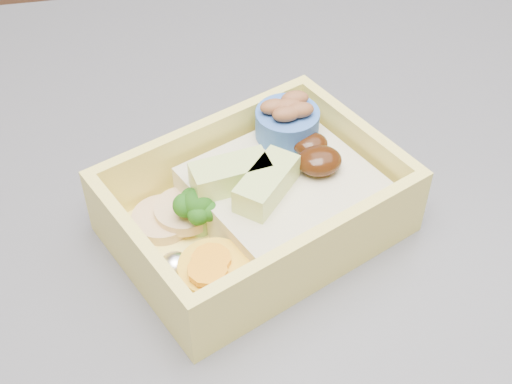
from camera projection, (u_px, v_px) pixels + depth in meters
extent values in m
cube|color=#343439|center=(201.00, 360.00, 0.43)|extent=(1.24, 0.84, 0.04)
cube|color=#FFE969|center=(256.00, 225.00, 0.48)|extent=(0.22, 0.19, 0.01)
cube|color=#FFE969|center=(205.00, 147.00, 0.50)|extent=(0.17, 0.08, 0.04)
cube|color=#FFE969|center=(315.00, 256.00, 0.43)|extent=(0.17, 0.08, 0.04)
cube|color=#FFE969|center=(356.00, 147.00, 0.50)|extent=(0.06, 0.11, 0.04)
cube|color=#FFE969|center=(139.00, 257.00, 0.43)|extent=(0.06, 0.11, 0.04)
cube|color=tan|center=(283.00, 193.00, 0.48)|extent=(0.14, 0.14, 0.03)
ellipsoid|color=#331607|center=(319.00, 161.00, 0.47)|extent=(0.04, 0.04, 0.02)
ellipsoid|color=#331607|center=(310.00, 144.00, 0.48)|extent=(0.03, 0.03, 0.01)
cube|color=#C7E075|center=(267.00, 183.00, 0.45)|extent=(0.05, 0.05, 0.02)
cube|color=#C7E075|center=(230.00, 175.00, 0.45)|extent=(0.05, 0.03, 0.02)
cylinder|color=#80AA5B|center=(200.00, 222.00, 0.46)|extent=(0.01, 0.01, 0.02)
sphere|color=#1F5A14|center=(198.00, 203.00, 0.45)|extent=(0.02, 0.02, 0.02)
sphere|color=#1F5A14|center=(206.00, 197.00, 0.46)|extent=(0.02, 0.02, 0.02)
sphere|color=#1F5A14|center=(185.00, 205.00, 0.45)|extent=(0.02, 0.02, 0.02)
sphere|color=#1F5A14|center=(208.00, 211.00, 0.45)|extent=(0.01, 0.01, 0.01)
sphere|color=#1F5A14|center=(198.00, 215.00, 0.45)|extent=(0.01, 0.01, 0.01)
sphere|color=#1F5A14|center=(191.00, 198.00, 0.46)|extent=(0.01, 0.01, 0.01)
cylinder|color=gold|center=(215.00, 275.00, 0.43)|extent=(0.04, 0.04, 0.02)
cylinder|color=orange|center=(211.00, 259.00, 0.42)|extent=(0.02, 0.02, 0.00)
cylinder|color=orange|center=(208.00, 270.00, 0.42)|extent=(0.02, 0.02, 0.00)
cylinder|color=tan|center=(162.00, 220.00, 0.47)|extent=(0.04, 0.04, 0.01)
cylinder|color=tan|center=(185.00, 211.00, 0.47)|extent=(0.04, 0.04, 0.01)
ellipsoid|color=white|center=(196.00, 187.00, 0.49)|extent=(0.02, 0.02, 0.02)
ellipsoid|color=white|center=(175.00, 267.00, 0.44)|extent=(0.02, 0.02, 0.02)
cylinder|color=#3663B9|center=(287.00, 124.00, 0.49)|extent=(0.04, 0.04, 0.02)
ellipsoid|color=brown|center=(288.00, 106.00, 0.48)|extent=(0.02, 0.02, 0.01)
ellipsoid|color=brown|center=(295.00, 98.00, 0.49)|extent=(0.02, 0.02, 0.01)
ellipsoid|color=brown|center=(274.00, 107.00, 0.48)|extent=(0.02, 0.02, 0.01)
ellipsoid|color=brown|center=(300.00, 110.00, 0.48)|extent=(0.02, 0.02, 0.01)
ellipsoid|color=brown|center=(286.00, 114.00, 0.47)|extent=(0.02, 0.02, 0.01)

